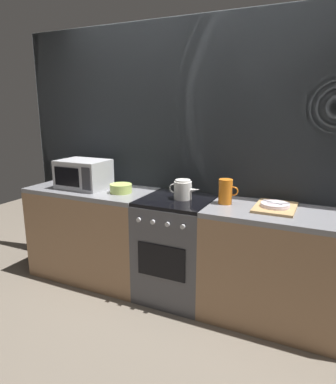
{
  "coord_description": "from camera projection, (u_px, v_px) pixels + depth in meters",
  "views": [
    {
      "loc": [
        1.15,
        -2.58,
        1.66
      ],
      "look_at": [
        -0.08,
        0.0,
        0.95
      ],
      "focal_mm": 32.3,
      "sensor_mm": 36.0,
      "label": 1
    }
  ],
  "objects": [
    {
      "name": "kettle",
      "position": [
        183.0,
        190.0,
        2.9
      ],
      "size": [
        0.28,
        0.15,
        0.17
      ],
      "color": "white",
      "rests_on": "stove_unit"
    },
    {
      "name": "microwave",
      "position": [
        84.0,
        174.0,
        3.29
      ],
      "size": [
        0.46,
        0.35,
        0.27
      ],
      "color": "#B2B2B7",
      "rests_on": "counter_left"
    },
    {
      "name": "back_wall",
      "position": [
        192.0,
        159.0,
        3.14
      ],
      "size": [
        3.6,
        0.05,
        2.4
      ],
      "color": "gray",
      "rests_on": "ground_plane"
    },
    {
      "name": "mixing_bowl",
      "position": [
        121.0,
        188.0,
        3.12
      ],
      "size": [
        0.2,
        0.2,
        0.08
      ],
      "primitive_type": "cylinder",
      "color": "#B7D166",
      "rests_on": "counter_left"
    },
    {
      "name": "counter_left",
      "position": [
        94.0,
        232.0,
        3.41
      ],
      "size": [
        1.2,
        0.6,
        0.9
      ],
      "color": "#997251",
      "rests_on": "ground_plane"
    },
    {
      "name": "dish_pile",
      "position": [
        275.0,
        206.0,
        2.63
      ],
      "size": [
        0.3,
        0.4,
        0.06
      ],
      "color": "tan",
      "rests_on": "counter_right"
    },
    {
      "name": "counter_right",
      "position": [
        283.0,
        268.0,
        2.66
      ],
      "size": [
        1.2,
        0.6,
        0.9
      ],
      "color": "#997251",
      "rests_on": "ground_plane"
    },
    {
      "name": "ground_plane",
      "position": [
        176.0,
        294.0,
        3.14
      ],
      "size": [
        8.0,
        8.0,
        0.0
      ],
      "primitive_type": "plane",
      "color": "#6B6054"
    },
    {
      "name": "pitcher",
      "position": [
        226.0,
        192.0,
        2.75
      ],
      "size": [
        0.16,
        0.11,
        0.2
      ],
      "color": "orange",
      "rests_on": "counter_right"
    },
    {
      "name": "stove_unit",
      "position": [
        177.0,
        248.0,
        3.03
      ],
      "size": [
        0.6,
        0.63,
        0.9
      ],
      "color": "#4C4C51",
      "rests_on": "ground_plane"
    }
  ]
}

